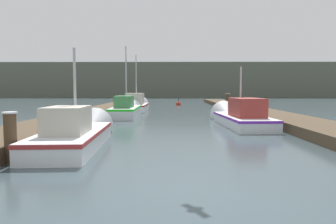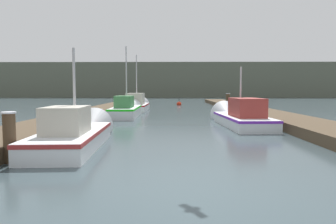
{
  "view_description": "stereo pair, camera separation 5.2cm",
  "coord_description": "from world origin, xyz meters",
  "px_view_note": "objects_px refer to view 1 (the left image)",
  "views": [
    {
      "loc": [
        -0.35,
        -5.15,
        1.71
      ],
      "look_at": [
        -0.52,
        10.32,
        0.55
      ],
      "focal_mm": 32.0,
      "sensor_mm": 36.0,
      "label": 1
    },
    {
      "loc": [
        -0.3,
        -5.15,
        1.71
      ],
      "look_at": [
        -0.52,
        10.32,
        0.55
      ],
      "focal_mm": 32.0,
      "sensor_mm": 36.0,
      "label": 2
    }
  ],
  "objects_px": {
    "mooring_piling_0": "(227,102)",
    "channel_buoy": "(179,104)",
    "fishing_boat_0": "(79,132)",
    "fishing_boat_2": "(127,109)",
    "mooring_piling_2": "(132,101)",
    "fishing_boat_3": "(137,105)",
    "mooring_piling_1": "(10,137)",
    "fishing_boat_1": "(237,116)"
  },
  "relations": [
    {
      "from": "fishing_boat_1",
      "to": "mooring_piling_1",
      "type": "height_order",
      "value": "fishing_boat_1"
    },
    {
      "from": "fishing_boat_0",
      "to": "fishing_boat_3",
      "type": "xyz_separation_m",
      "value": [
        0.07,
        15.36,
        0.07
      ]
    },
    {
      "from": "fishing_boat_2",
      "to": "mooring_piling_0",
      "type": "relative_size",
      "value": 4.27
    },
    {
      "from": "fishing_boat_1",
      "to": "channel_buoy",
      "type": "xyz_separation_m",
      "value": [
        -2.46,
        17.84,
        -0.25
      ]
    },
    {
      "from": "fishing_boat_2",
      "to": "channel_buoy",
      "type": "xyz_separation_m",
      "value": [
        3.67,
        13.2,
        -0.29
      ]
    },
    {
      "from": "fishing_boat_2",
      "to": "mooring_piling_0",
      "type": "bearing_deg",
      "value": 27.77
    },
    {
      "from": "fishing_boat_0",
      "to": "mooring_piling_2",
      "type": "distance_m",
      "value": 20.54
    },
    {
      "from": "fishing_boat_1",
      "to": "channel_buoy",
      "type": "relative_size",
      "value": 6.23
    },
    {
      "from": "mooring_piling_0",
      "to": "mooring_piling_1",
      "type": "bearing_deg",
      "value": -116.28
    },
    {
      "from": "mooring_piling_1",
      "to": "fishing_boat_2",
      "type": "bearing_deg",
      "value": 85.97
    },
    {
      "from": "fishing_boat_0",
      "to": "mooring_piling_0",
      "type": "bearing_deg",
      "value": 59.02
    },
    {
      "from": "mooring_piling_0",
      "to": "fishing_boat_3",
      "type": "bearing_deg",
      "value": 169.29
    },
    {
      "from": "fishing_boat_1",
      "to": "mooring_piling_0",
      "type": "height_order",
      "value": "fishing_boat_1"
    },
    {
      "from": "fishing_boat_3",
      "to": "mooring_piling_1",
      "type": "distance_m",
      "value": 17.87
    },
    {
      "from": "fishing_boat_3",
      "to": "fishing_boat_1",
      "type": "bearing_deg",
      "value": -58.61
    },
    {
      "from": "fishing_boat_2",
      "to": "mooring_piling_2",
      "type": "relative_size",
      "value": 5.29
    },
    {
      "from": "fishing_boat_0",
      "to": "fishing_boat_1",
      "type": "xyz_separation_m",
      "value": [
        6.18,
        5.38,
        0.03
      ]
    },
    {
      "from": "mooring_piling_0",
      "to": "channel_buoy",
      "type": "relative_size",
      "value": 1.4
    },
    {
      "from": "fishing_boat_2",
      "to": "fishing_boat_1",
      "type": "bearing_deg",
      "value": -37.99
    },
    {
      "from": "mooring_piling_0",
      "to": "channel_buoy",
      "type": "distance_m",
      "value": 9.92
    },
    {
      "from": "fishing_boat_0",
      "to": "mooring_piling_0",
      "type": "height_order",
      "value": "fishing_boat_0"
    },
    {
      "from": "mooring_piling_2",
      "to": "fishing_boat_0",
      "type": "bearing_deg",
      "value": -87.27
    },
    {
      "from": "channel_buoy",
      "to": "mooring_piling_0",
      "type": "bearing_deg",
      "value": -68.78
    },
    {
      "from": "fishing_boat_2",
      "to": "mooring_piling_1",
      "type": "xyz_separation_m",
      "value": [
        -0.88,
        -12.51,
        0.16
      ]
    },
    {
      "from": "fishing_boat_1",
      "to": "mooring_piling_0",
      "type": "distance_m",
      "value": 8.69
    },
    {
      "from": "mooring_piling_0",
      "to": "mooring_piling_1",
      "type": "relative_size",
      "value": 1.18
    },
    {
      "from": "mooring_piling_1",
      "to": "fishing_boat_0",
      "type": "bearing_deg",
      "value": 71.43
    },
    {
      "from": "fishing_boat_0",
      "to": "mooring_piling_0",
      "type": "xyz_separation_m",
      "value": [
        7.3,
        13.99,
        0.34
      ]
    },
    {
      "from": "channel_buoy",
      "to": "mooring_piling_1",
      "type": "bearing_deg",
      "value": -100.05
    },
    {
      "from": "mooring_piling_1",
      "to": "channel_buoy",
      "type": "distance_m",
      "value": 26.11
    },
    {
      "from": "mooring_piling_1",
      "to": "mooring_piling_2",
      "type": "height_order",
      "value": "mooring_piling_1"
    },
    {
      "from": "fishing_boat_1",
      "to": "fishing_boat_2",
      "type": "xyz_separation_m",
      "value": [
        -6.14,
        4.63,
        0.04
      ]
    },
    {
      "from": "fishing_boat_0",
      "to": "channel_buoy",
      "type": "height_order",
      "value": "fishing_boat_0"
    },
    {
      "from": "mooring_piling_1",
      "to": "mooring_piling_0",
      "type": "bearing_deg",
      "value": 63.72
    },
    {
      "from": "fishing_boat_2",
      "to": "mooring_piling_2",
      "type": "distance_m",
      "value": 10.55
    },
    {
      "from": "fishing_boat_2",
      "to": "mooring_piling_2",
      "type": "height_order",
      "value": "fishing_boat_2"
    },
    {
      "from": "fishing_boat_1",
      "to": "fishing_boat_3",
      "type": "xyz_separation_m",
      "value": [
        -6.11,
        9.98,
        0.05
      ]
    },
    {
      "from": "fishing_boat_0",
      "to": "channel_buoy",
      "type": "bearing_deg",
      "value": 77.48
    },
    {
      "from": "fishing_boat_0",
      "to": "fishing_boat_2",
      "type": "relative_size",
      "value": 0.93
    },
    {
      "from": "fishing_boat_0",
      "to": "mooring_piling_1",
      "type": "bearing_deg",
      "value": -112.0
    },
    {
      "from": "mooring_piling_0",
      "to": "mooring_piling_2",
      "type": "xyz_separation_m",
      "value": [
        -8.28,
        6.53,
        -0.14
      ]
    },
    {
      "from": "channel_buoy",
      "to": "fishing_boat_0",
      "type": "bearing_deg",
      "value": -99.1
    }
  ]
}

